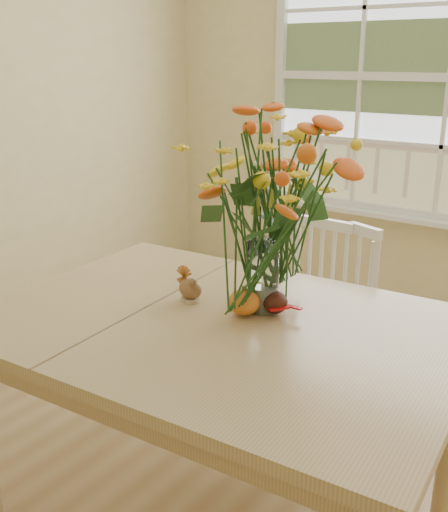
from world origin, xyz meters
The scene contains 7 objects.
wall_back centered at (0.00, 2.25, 1.35)m, with size 4.00×0.02×2.70m, color beige.
dining_table centered at (-0.02, -0.02, 0.74)m, with size 1.63×1.22×0.83m.
windsor_chair centered at (-0.04, 0.77, 0.54)m, with size 0.45×0.43×0.96m.
flower_vase centered at (0.04, 0.14, 1.21)m, with size 0.52×0.52×0.62m.
pumpkin centered at (0.02, 0.06, 0.88)m, with size 0.11×0.11×0.09m, color #E3581A.
turkey_figurine centered at (-0.21, 0.05, 0.88)m, with size 0.09×0.07×0.11m.
dark_gourd centered at (0.10, 0.13, 0.87)m, with size 0.13×0.10×0.08m.
Camera 1 is at (1.04, -1.49, 1.66)m, focal length 42.00 mm.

